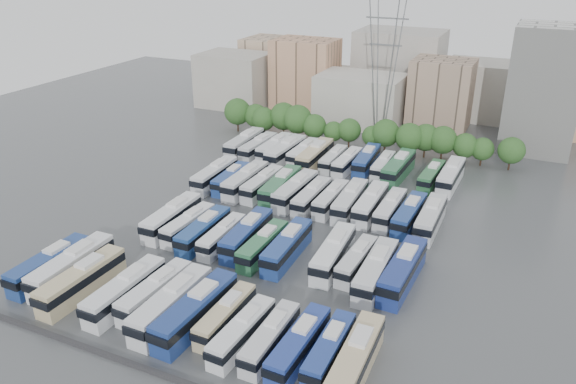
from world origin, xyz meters
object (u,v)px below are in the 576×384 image
at_px(bus_r0_s2, 82,280).
at_px(bus_r3_s10, 398,167).
at_px(bus_r3_s8, 366,160).
at_px(bus_r3_s9, 383,165).
at_px(bus_r0_s0, 50,265).
at_px(bus_r1_s8, 287,246).
at_px(bus_r1_s5, 222,236).
at_px(bus_r3_s2, 275,148).
at_px(bus_r0_s6, 172,304).
at_px(bus_r0_s1, 72,266).
at_px(bus_r0_s4, 125,291).
at_px(bus_r2_s1, 215,175).
at_px(bus_r3_s12, 431,176).
at_px(bus_r2_s5, 280,186).
at_px(bus_r2_s9, 350,201).
at_px(apartment_tower, 544,90).
at_px(bus_r2_s12, 409,214).
at_px(bus_r1_s13, 403,270).
at_px(bus_r0_s12, 329,350).
at_px(bus_r1_s6, 247,234).
at_px(bus_r2_s7, 312,197).
at_px(bus_r3_s5, 315,155).
at_px(bus_r2_s3, 245,180).
at_px(bus_r3_s13, 451,176).
at_px(bus_r3_s1, 258,147).
at_px(bus_r2_s11, 390,209).
at_px(bus_r0_s10, 270,338).
at_px(bus_r1_s2, 172,217).
at_px(bus_r0_s7, 196,311).
at_px(bus_r2_s4, 262,184).
at_px(bus_r1_s12, 376,271).
at_px(bus_r1_s7, 263,245).
at_px(bus_r1_s3, 188,224).
at_px(bus_r2_s2, 231,178).
at_px(bus_r3_s4, 303,153).
at_px(bus_r0_s13, 356,360).
at_px(bus_r3_s6, 333,159).
at_px(bus_r0_s8, 225,315).
at_px(bus_r2_s6, 295,190).
at_px(bus_r3_s0, 244,143).
at_px(bus_r3_s3, 286,151).
at_px(bus_r0_s9, 242,332).

height_order(bus_r0_s2, bus_r3_s10, bus_r3_s10).
bearing_deg(bus_r3_s8, bus_r3_s9, -14.79).
bearing_deg(bus_r0_s0, bus_r1_s8, 33.95).
distance_m(bus_r1_s5, bus_r3_s2, 38.42).
bearing_deg(bus_r0_s6, bus_r3_s2, 104.02).
relative_size(bus_r0_s1, bus_r0_s4, 1.06).
distance_m(bus_r2_s1, bus_r3_s12, 39.75).
xyz_separation_m(bus_r1_s5, bus_r1_s8, (10.18, 0.72, 0.29)).
bearing_deg(bus_r2_s5, bus_r0_s2, -107.67).
bearing_deg(bus_r3_s12, bus_r2_s9, -117.38).
bearing_deg(apartment_tower, bus_r2_s12, -108.74).
bearing_deg(bus_r1_s13, bus_r0_s12, -98.30).
distance_m(bus_r0_s4, bus_r1_s6, 20.08).
distance_m(bus_r2_s7, bus_r3_s5, 19.28).
distance_m(bus_r2_s3, bus_r3_s13, 37.41).
bearing_deg(bus_r3_s1, bus_r1_s6, -62.96).
relative_size(bus_r2_s1, bus_r2_s11, 1.09).
relative_size(bus_r2_s3, bus_r2_s12, 1.06).
bearing_deg(bus_r2_s1, bus_r0_s1, -91.44).
relative_size(bus_r0_s6, bus_r3_s13, 1.03).
bearing_deg(bus_r0_s10, bus_r1_s2, 144.28).
relative_size(bus_r0_s7, bus_r2_s11, 1.17).
bearing_deg(bus_r2_s4, bus_r1_s12, -35.09).
xyz_separation_m(bus_r2_s12, bus_r3_s9, (-9.72, 19.32, -0.23)).
bearing_deg(bus_r1_s7, bus_r2_s9, 72.46).
xyz_separation_m(bus_r0_s4, bus_r0_s12, (26.47, 0.61, -0.28)).
xyz_separation_m(bus_r0_s10, bus_r3_s8, (-6.70, 55.89, 0.25)).
bearing_deg(bus_r1_s5, bus_r0_s7, -68.97).
height_order(apartment_tower, bus_r2_s11, apartment_tower).
relative_size(bus_r0_s0, bus_r1_s3, 1.12).
relative_size(bus_r2_s2, bus_r3_s4, 0.95).
distance_m(bus_r1_s7, bus_r3_s10, 38.04).
xyz_separation_m(bus_r0_s13, bus_r2_s3, (-32.90, 36.64, 0.04)).
relative_size(apartment_tower, bus_r3_s6, 2.37).
xyz_separation_m(bus_r2_s9, bus_r3_s5, (-13.20, 17.09, 0.14)).
height_order(bus_r0_s4, bus_r0_s8, bus_r0_s4).
distance_m(bus_r0_s10, bus_r3_s10, 54.33).
relative_size(bus_r2_s4, bus_r3_s8, 0.95).
distance_m(bus_r2_s3, bus_r2_s5, 6.88).
distance_m(bus_r3_s5, bus_r3_s9, 13.64).
relative_size(bus_r3_s1, bus_r3_s12, 1.09).
bearing_deg(bus_r2_s11, bus_r1_s6, -133.41).
height_order(bus_r0_s10, bus_r2_s11, bus_r2_s11).
distance_m(bus_r1_s2, bus_r2_s6, 21.80).
relative_size(bus_r3_s0, bus_r3_s3, 0.98).
relative_size(bus_r0_s10, bus_r1_s13, 0.80).
bearing_deg(bus_r3_s2, bus_r3_s1, -162.15).
height_order(bus_r1_s8, bus_r2_s2, bus_r1_s8).
distance_m(bus_r0_s1, bus_r3_s13, 66.02).
bearing_deg(bus_r1_s12, bus_r0_s9, -119.79).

